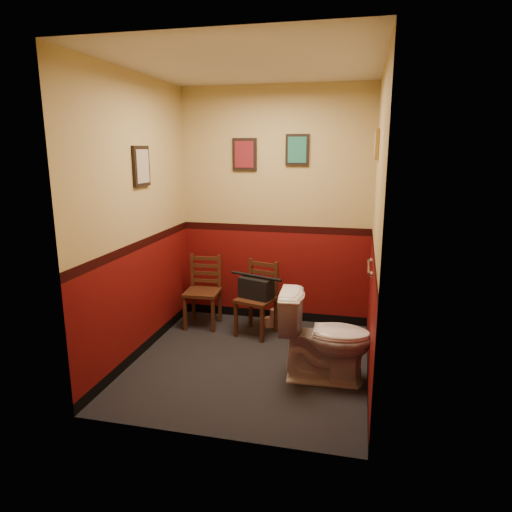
{
  "coord_description": "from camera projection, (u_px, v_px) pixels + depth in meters",
  "views": [
    {
      "loc": [
        0.97,
        -3.93,
        2.01
      ],
      "look_at": [
        0.0,
        0.25,
        1.0
      ],
      "focal_mm": 32.0,
      "sensor_mm": 36.0,
      "label": 1
    }
  ],
  "objects": [
    {
      "name": "wall_left",
      "position": [
        138.0,
        220.0,
        4.34
      ],
      "size": [
        0.0,
        2.4,
        2.7
      ],
      "primitive_type": "cube",
      "rotation": [
        1.57,
        0.0,
        1.57
      ],
      "color": "#5C0C0B",
      "rests_on": "ground"
    },
    {
      "name": "wall_front",
      "position": [
        205.0,
        253.0,
        2.96
      ],
      "size": [
        2.2,
        0.0,
        2.7
      ],
      "primitive_type": "cube",
      "rotation": [
        -1.57,
        0.0,
        0.0
      ],
      "color": "#5C0C0B",
      "rests_on": "ground"
    },
    {
      "name": "toilet_brush",
      "position": [
        355.0,
        371.0,
        4.1
      ],
      "size": [
        0.11,
        0.11,
        0.39
      ],
      "color": "silver",
      "rests_on": "floor"
    },
    {
      "name": "tp_stack",
      "position": [
        275.0,
        320.0,
        5.26
      ],
      "size": [
        0.25,
        0.13,
        0.22
      ],
      "color": "silver",
      "rests_on": "floor"
    },
    {
      "name": "toilet",
      "position": [
        325.0,
        338.0,
        3.99
      ],
      "size": [
        0.83,
        0.49,
        0.8
      ],
      "primitive_type": "imported",
      "rotation": [
        0.0,
        0.0,
        1.62
      ],
      "color": "white",
      "rests_on": "floor"
    },
    {
      "name": "chair_right",
      "position": [
        258.0,
        298.0,
        5.01
      ],
      "size": [
        0.47,
        0.47,
        0.81
      ],
      "rotation": [
        0.0,
        0.0,
        -0.28
      ],
      "color": "#3E2112",
      "rests_on": "floor"
    },
    {
      "name": "framed_print_right",
      "position": [
        377.0,
        145.0,
        4.26
      ],
      "size": [
        0.04,
        0.34,
        0.28
      ],
      "color": "olive",
      "rests_on": "wall_right"
    },
    {
      "name": "wall_right",
      "position": [
        376.0,
        229.0,
        3.85
      ],
      "size": [
        0.0,
        2.4,
        2.7
      ],
      "primitive_type": "cube",
      "rotation": [
        1.57,
        0.0,
        -1.57
      ],
      "color": "#5C0C0B",
      "rests_on": "ground"
    },
    {
      "name": "wall_back",
      "position": [
        275.0,
        208.0,
        5.23
      ],
      "size": [
        2.2,
        0.0,
        2.7
      ],
      "primitive_type": "cube",
      "rotation": [
        1.57,
        0.0,
        0.0
      ],
      "color": "#5C0C0B",
      "rests_on": "ground"
    },
    {
      "name": "ceiling",
      "position": [
        249.0,
        64.0,
        3.78
      ],
      "size": [
        2.2,
        2.4,
        0.0
      ],
      "primitive_type": "cube",
      "rotation": [
        3.14,
        0.0,
        0.0
      ],
      "color": "silver",
      "rests_on": "ground"
    },
    {
      "name": "framed_print_back_a",
      "position": [
        244.0,
        154.0,
        5.15
      ],
      "size": [
        0.28,
        0.04,
        0.36
      ],
      "color": "black",
      "rests_on": "wall_back"
    },
    {
      "name": "floor",
      "position": [
        250.0,
        362.0,
        4.4
      ],
      "size": [
        2.2,
        2.4,
        0.0
      ],
      "primitive_type": "cube",
      "color": "black",
      "rests_on": "ground"
    },
    {
      "name": "chair_left",
      "position": [
        203.0,
        291.0,
        5.26
      ],
      "size": [
        0.41,
        0.41,
        0.82
      ],
      "rotation": [
        0.0,
        0.0,
        0.07
      ],
      "color": "#3E2112",
      "rests_on": "floor"
    },
    {
      "name": "grab_bar",
      "position": [
        369.0,
        267.0,
        4.19
      ],
      "size": [
        0.05,
        0.56,
        0.06
      ],
      "color": "silver",
      "rests_on": "wall_right"
    },
    {
      "name": "handbag",
      "position": [
        256.0,
        288.0,
        4.95
      ],
      "size": [
        0.4,
        0.29,
        0.26
      ],
      "rotation": [
        0.0,
        0.0,
        -0.33
      ],
      "color": "black",
      "rests_on": "chair_right"
    },
    {
      "name": "framed_print_left",
      "position": [
        141.0,
        166.0,
        4.31
      ],
      "size": [
        0.04,
        0.3,
        0.38
      ],
      "color": "black",
      "rests_on": "wall_left"
    },
    {
      "name": "framed_print_back_b",
      "position": [
        297.0,
        150.0,
        5.01
      ],
      "size": [
        0.26,
        0.04,
        0.34
      ],
      "color": "black",
      "rests_on": "wall_back"
    }
  ]
}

